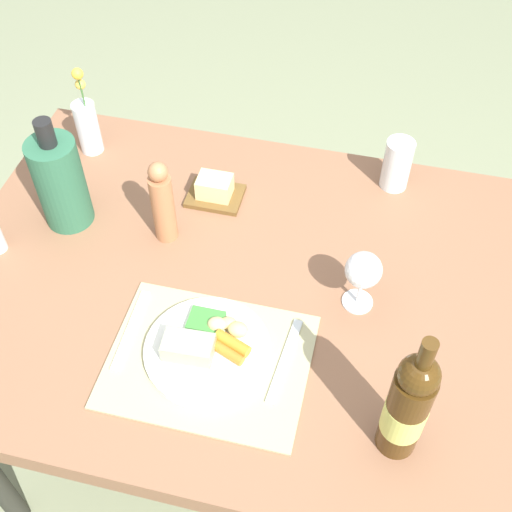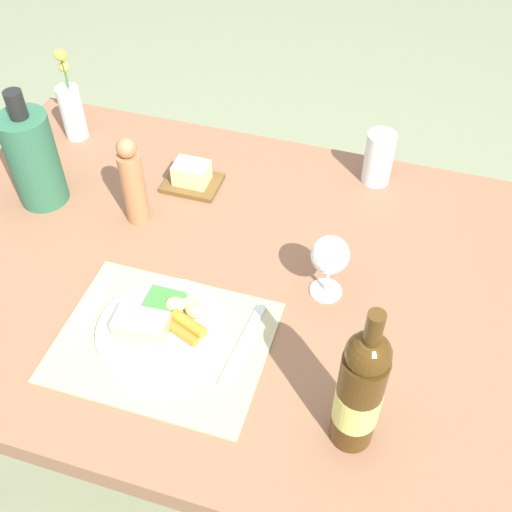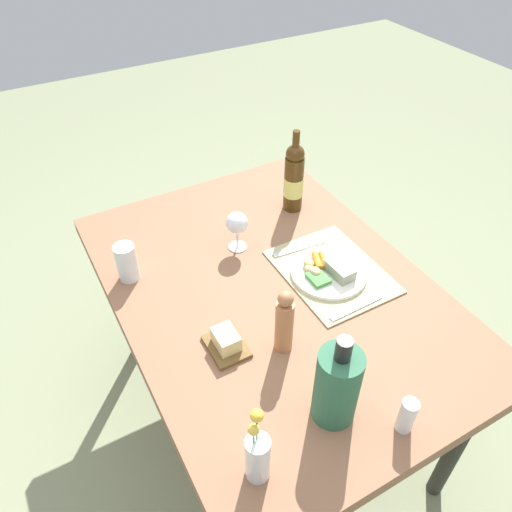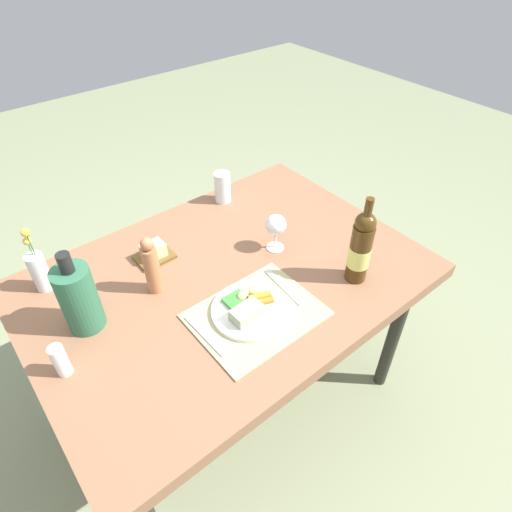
# 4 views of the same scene
# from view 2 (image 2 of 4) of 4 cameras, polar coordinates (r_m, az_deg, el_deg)

# --- Properties ---
(ground_plane) EXTENTS (8.00, 8.00, 0.00)m
(ground_plane) POSITION_cam_2_polar(r_m,az_deg,el_deg) (1.91, -2.48, -16.21)
(ground_plane) COLOR gray
(dining_table) EXTENTS (1.33, 0.94, 0.74)m
(dining_table) POSITION_cam_2_polar(r_m,az_deg,el_deg) (1.35, -3.37, -3.05)
(dining_table) COLOR brown
(dining_table) RESTS_ON ground_plane
(placemat) EXTENTS (0.39, 0.30, 0.01)m
(placemat) POSITION_cam_2_polar(r_m,az_deg,el_deg) (1.19, -8.43, -7.72)
(placemat) COLOR tan
(placemat) RESTS_ON dining_table
(dinner_plate) EXTENTS (0.25, 0.25, 0.05)m
(dinner_plate) POSITION_cam_2_polar(r_m,az_deg,el_deg) (1.19, -8.52, -6.36)
(dinner_plate) COLOR white
(dinner_plate) RESTS_ON placemat
(fork) EXTENTS (0.02, 0.19, 0.00)m
(fork) POSITION_cam_2_polar(r_m,az_deg,el_deg) (1.27, -15.06, -4.45)
(fork) COLOR silver
(fork) RESTS_ON placemat
(knife) EXTENTS (0.03, 0.20, 0.00)m
(knife) POSITION_cam_2_polar(r_m,az_deg,el_deg) (1.17, -1.23, -8.04)
(knife) COLOR silver
(knife) RESTS_ON placemat
(pepper_mill) EXTENTS (0.05, 0.05, 0.22)m
(pepper_mill) POSITION_cam_2_polar(r_m,az_deg,el_deg) (1.37, -11.16, 6.58)
(pepper_mill) COLOR #B47148
(pepper_mill) RESTS_ON dining_table
(wine_bottle) EXTENTS (0.07, 0.07, 0.32)m
(wine_bottle) POSITION_cam_2_polar(r_m,az_deg,el_deg) (0.98, 9.43, -12.12)
(wine_bottle) COLOR #462C0F
(wine_bottle) RESTS_ON dining_table
(wine_glass) EXTENTS (0.08, 0.08, 0.15)m
(wine_glass) POSITION_cam_2_polar(r_m,az_deg,el_deg) (1.19, 6.75, -0.03)
(wine_glass) COLOR white
(wine_glass) RESTS_ON dining_table
(water_tumbler) EXTENTS (0.07, 0.07, 0.13)m
(water_tumbler) POSITION_cam_2_polar(r_m,az_deg,el_deg) (1.50, 11.06, 8.51)
(water_tumbler) COLOR silver
(water_tumbler) RESTS_ON dining_table
(butter_dish) EXTENTS (0.13, 0.10, 0.06)m
(butter_dish) POSITION_cam_2_polar(r_m,az_deg,el_deg) (1.48, -5.86, 7.18)
(butter_dish) COLOR brown
(butter_dish) RESTS_ON dining_table
(flower_vase) EXTENTS (0.06, 0.06, 0.24)m
(flower_vase) POSITION_cam_2_polar(r_m,az_deg,el_deg) (1.67, -16.45, 12.73)
(flower_vase) COLOR silver
(flower_vase) RESTS_ON dining_table
(cooler_bottle) EXTENTS (0.11, 0.11, 0.28)m
(cooler_bottle) POSITION_cam_2_polar(r_m,az_deg,el_deg) (1.47, -19.64, 8.39)
(cooler_bottle) COLOR #2D6445
(cooler_bottle) RESTS_ON dining_table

